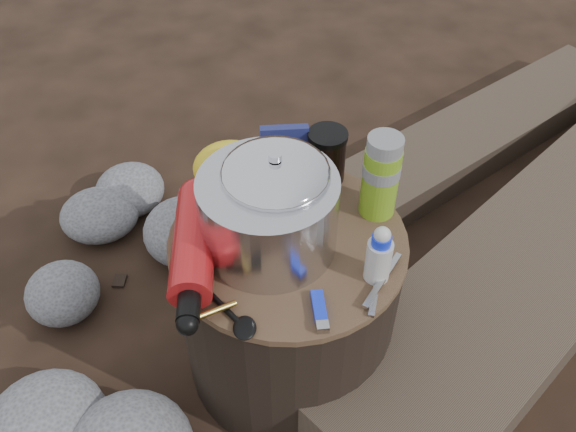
{
  "coord_description": "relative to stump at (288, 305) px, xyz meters",
  "views": [
    {
      "loc": [
        -0.05,
        -0.78,
        1.27
      ],
      "look_at": [
        0.0,
        0.0,
        0.48
      ],
      "focal_mm": 38.26,
      "sensor_mm": 36.0,
      "label": 1
    }
  ],
  "objects": [
    {
      "name": "ground",
      "position": [
        0.0,
        0.0,
        -0.21
      ],
      "size": [
        60.0,
        60.0,
        0.0
      ],
      "primitive_type": "plane",
      "color": "black",
      "rests_on": "ground"
    },
    {
      "name": "stump",
      "position": [
        0.0,
        0.0,
        0.0
      ],
      "size": [
        0.45,
        0.45,
        0.42
      ],
      "primitive_type": "cylinder",
      "color": "black",
      "rests_on": "ground"
    },
    {
      "name": "rock_ring",
      "position": [
        -0.4,
        0.15,
        -0.11
      ],
      "size": [
        0.44,
        0.95,
        0.19
      ],
      "primitive_type": null,
      "color": "slate",
      "rests_on": "ground"
    },
    {
      "name": "log_small",
      "position": [
        0.64,
        0.74,
        -0.15
      ],
      "size": [
        1.22,
        0.92,
        0.11
      ],
      "primitive_type": "cube",
      "rotation": [
        0.0,
        0.0,
        -0.98
      ],
      "color": "#413429",
      "rests_on": "ground"
    },
    {
      "name": "foil_windscreen",
      "position": [
        -0.04,
        -0.01,
        0.29
      ],
      "size": [
        0.25,
        0.25,
        0.15
      ],
      "primitive_type": "cylinder",
      "color": "silver",
      "rests_on": "stump"
    },
    {
      "name": "camping_pot",
      "position": [
        -0.02,
        0.01,
        0.3
      ],
      "size": [
        0.19,
        0.19,
        0.19
      ],
      "primitive_type": "cylinder",
      "color": "silver",
      "rests_on": "stump"
    },
    {
      "name": "fuel_bottle",
      "position": [
        -0.17,
        -0.04,
        0.25
      ],
      "size": [
        0.08,
        0.32,
        0.08
      ],
      "primitive_type": null,
      "rotation": [
        0.0,
        0.0,
        -0.01
      ],
      "color": "red",
      "rests_on": "stump"
    },
    {
      "name": "thermos",
      "position": [
        0.18,
        0.07,
        0.3
      ],
      "size": [
        0.07,
        0.07,
        0.18
      ],
      "primitive_type": "cylinder",
      "color": "#75A71E",
      "rests_on": "stump"
    },
    {
      "name": "travel_mug",
      "position": [
        0.09,
        0.17,
        0.27
      ],
      "size": [
        0.08,
        0.08,
        0.11
      ],
      "primitive_type": "cylinder",
      "color": "black",
      "rests_on": "stump"
    },
    {
      "name": "stuff_sack",
      "position": [
        -0.11,
        0.15,
        0.26
      ],
      "size": [
        0.15,
        0.12,
        0.1
      ],
      "primitive_type": "ellipsoid",
      "color": "yellow",
      "rests_on": "stump"
    },
    {
      "name": "food_pouch",
      "position": [
        0.0,
        0.18,
        0.27
      ],
      "size": [
        0.1,
        0.02,
        0.12
      ],
      "primitive_type": "cube",
      "rotation": [
        0.0,
        0.0,
        0.02
      ],
      "color": "navy",
      "rests_on": "stump"
    },
    {
      "name": "lighter",
      "position": [
        0.04,
        -0.17,
        0.22
      ],
      "size": [
        0.03,
        0.08,
        0.02
      ],
      "primitive_type": "cube",
      "rotation": [
        0.0,
        0.0,
        0.05
      ],
      "color": "#1731F4",
      "rests_on": "stump"
    },
    {
      "name": "pot_grabber",
      "position": [
        0.15,
        -0.12,
        0.22
      ],
      "size": [
        0.09,
        0.14,
        0.01
      ],
      "primitive_type": null,
      "rotation": [
        0.0,
        0.0,
        -0.45
      ],
      "color": "#A4A4A8",
      "rests_on": "stump"
    },
    {
      "name": "spork",
      "position": [
        -0.13,
        -0.14,
        0.21
      ],
      "size": [
        0.12,
        0.14,
        0.01
      ],
      "primitive_type": null,
      "rotation": [
        0.0,
        0.0,
        0.66
      ],
      "color": "black",
      "rests_on": "stump"
    },
    {
      "name": "squeeze_bottle",
      "position": [
        0.15,
        -0.1,
        0.26
      ],
      "size": [
        0.05,
        0.05,
        0.11
      ],
      "primitive_type": "cylinder",
      "color": "silver",
      "rests_on": "stump"
    }
  ]
}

